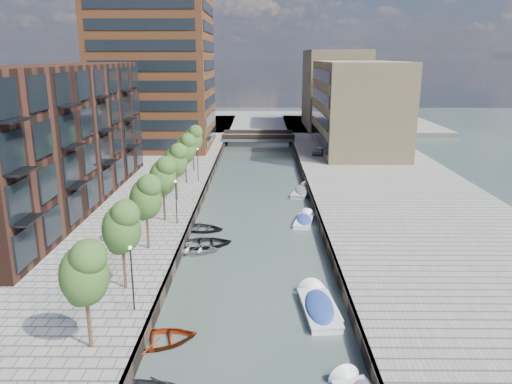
{
  "coord_description": "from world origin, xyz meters",
  "views": [
    {
      "loc": [
        0.4,
        -19.14,
        15.81
      ],
      "look_at": [
        0.0,
        25.9,
        3.5
      ],
      "focal_mm": 35.0,
      "sensor_mm": 36.0,
      "label": 1
    }
  ],
  "objects_px": {
    "sloop_4": "(200,231)",
    "car": "(319,149)",
    "tree_1": "(121,226)",
    "tree_3": "(163,175)",
    "tree_0": "(84,271)",
    "tree_6": "(193,138)",
    "tree_4": "(175,160)",
    "motorboat_2": "(321,304)",
    "motorboat_4": "(302,192)",
    "motorboat_3": "(304,220)",
    "tree_2": "(146,196)",
    "tree_5": "(185,148)",
    "motorboat_0": "(317,306)",
    "bridge": "(258,137)",
    "sloop_2": "(158,343)",
    "sloop_3": "(191,252)",
    "sloop_1": "(204,246)"
  },
  "relations": [
    {
      "from": "tree_1",
      "to": "motorboat_3",
      "type": "distance_m",
      "value": 21.85
    },
    {
      "from": "tree_4",
      "to": "motorboat_2",
      "type": "relative_size",
      "value": 1.26
    },
    {
      "from": "tree_2",
      "to": "tree_3",
      "type": "distance_m",
      "value": 7.0
    },
    {
      "from": "tree_6",
      "to": "sloop_4",
      "type": "height_order",
      "value": "tree_6"
    },
    {
      "from": "tree_5",
      "to": "motorboat_2",
      "type": "xyz_separation_m",
      "value": [
        12.89,
        -28.52,
        -5.22
      ]
    },
    {
      "from": "sloop_1",
      "to": "motorboat_3",
      "type": "distance_m",
      "value": 11.32
    },
    {
      "from": "sloop_1",
      "to": "sloop_3",
      "type": "relative_size",
      "value": 1.01
    },
    {
      "from": "sloop_4",
      "to": "motorboat_0",
      "type": "relative_size",
      "value": 0.77
    },
    {
      "from": "sloop_1",
      "to": "tree_0",
      "type": "bearing_deg",
      "value": 157.64
    },
    {
      "from": "motorboat_0",
      "to": "motorboat_4",
      "type": "distance_m",
      "value": 28.25
    },
    {
      "from": "sloop_2",
      "to": "sloop_3",
      "type": "relative_size",
      "value": 0.95
    },
    {
      "from": "sloop_2",
      "to": "motorboat_4",
      "type": "bearing_deg",
      "value": -34.71
    },
    {
      "from": "tree_6",
      "to": "motorboat_2",
      "type": "bearing_deg",
      "value": -70.06
    },
    {
      "from": "bridge",
      "to": "tree_3",
      "type": "xyz_separation_m",
      "value": [
        -8.5,
        -47.0,
        3.92
      ]
    },
    {
      "from": "tree_5",
      "to": "motorboat_2",
      "type": "height_order",
      "value": "tree_5"
    },
    {
      "from": "tree_2",
      "to": "sloop_4",
      "type": "height_order",
      "value": "tree_2"
    },
    {
      "from": "car",
      "to": "sloop_2",
      "type": "bearing_deg",
      "value": -89.56
    },
    {
      "from": "tree_1",
      "to": "motorboat_3",
      "type": "height_order",
      "value": "tree_1"
    },
    {
      "from": "motorboat_4",
      "to": "tree_6",
      "type": "bearing_deg",
      "value": 150.66
    },
    {
      "from": "sloop_2",
      "to": "sloop_4",
      "type": "relative_size",
      "value": 1.02
    },
    {
      "from": "tree_6",
      "to": "motorboat_0",
      "type": "relative_size",
      "value": 1.02
    },
    {
      "from": "tree_4",
      "to": "motorboat_3",
      "type": "height_order",
      "value": "tree_4"
    },
    {
      "from": "tree_5",
      "to": "motorboat_2",
      "type": "relative_size",
      "value": 1.26
    },
    {
      "from": "tree_5",
      "to": "motorboat_4",
      "type": "xyz_separation_m",
      "value": [
        13.93,
        -0.83,
        -5.1
      ]
    },
    {
      "from": "sloop_2",
      "to": "motorboat_0",
      "type": "distance_m",
      "value": 10.33
    },
    {
      "from": "sloop_4",
      "to": "tree_5",
      "type": "bearing_deg",
      "value": 22.81
    },
    {
      "from": "tree_1",
      "to": "tree_2",
      "type": "xyz_separation_m",
      "value": [
        0.0,
        7.0,
        0.0
      ]
    },
    {
      "from": "sloop_2",
      "to": "motorboat_4",
      "type": "xyz_separation_m",
      "value": [
        10.83,
        32.26,
        0.21
      ]
    },
    {
      "from": "sloop_4",
      "to": "car",
      "type": "xyz_separation_m",
      "value": [
        14.84,
        32.8,
        1.72
      ]
    },
    {
      "from": "motorboat_2",
      "to": "motorboat_3",
      "type": "bearing_deg",
      "value": 88.72
    },
    {
      "from": "tree_2",
      "to": "tree_3",
      "type": "bearing_deg",
      "value": 90.0
    },
    {
      "from": "tree_0",
      "to": "tree_6",
      "type": "distance_m",
      "value": 42.0
    },
    {
      "from": "sloop_4",
      "to": "motorboat_0",
      "type": "bearing_deg",
      "value": -138.18
    },
    {
      "from": "tree_0",
      "to": "motorboat_3",
      "type": "xyz_separation_m",
      "value": [
        13.27,
        23.58,
        -5.12
      ]
    },
    {
      "from": "tree_2",
      "to": "car",
      "type": "height_order",
      "value": "tree_2"
    },
    {
      "from": "tree_1",
      "to": "tree_3",
      "type": "height_order",
      "value": "same"
    },
    {
      "from": "tree_0",
      "to": "motorboat_3",
      "type": "bearing_deg",
      "value": 60.63
    },
    {
      "from": "sloop_2",
      "to": "motorboat_3",
      "type": "height_order",
      "value": "motorboat_3"
    },
    {
      "from": "bridge",
      "to": "tree_2",
      "type": "relative_size",
      "value": 2.18
    },
    {
      "from": "sloop_1",
      "to": "car",
      "type": "bearing_deg",
      "value": -29.73
    },
    {
      "from": "tree_4",
      "to": "car",
      "type": "bearing_deg",
      "value": 54.87
    },
    {
      "from": "tree_5",
      "to": "sloop_3",
      "type": "xyz_separation_m",
      "value": [
        3.1,
        -19.46,
        -5.31
      ]
    },
    {
      "from": "sloop_3",
      "to": "tree_5",
      "type": "bearing_deg",
      "value": 12.63
    },
    {
      "from": "motorboat_4",
      "to": "tree_4",
      "type": "bearing_deg",
      "value": -156.12
    },
    {
      "from": "motorboat_4",
      "to": "sloop_2",
      "type": "bearing_deg",
      "value": -108.57
    },
    {
      "from": "bridge",
      "to": "tree_0",
      "type": "xyz_separation_m",
      "value": [
        -8.5,
        -68.0,
        3.92
      ]
    },
    {
      "from": "sloop_2",
      "to": "tree_1",
      "type": "bearing_deg",
      "value": 15.22
    },
    {
      "from": "tree_6",
      "to": "tree_4",
      "type": "bearing_deg",
      "value": -90.0
    },
    {
      "from": "tree_2",
      "to": "motorboat_2",
      "type": "distance_m",
      "value": 15.81
    },
    {
      "from": "sloop_2",
      "to": "sloop_1",
      "type": "bearing_deg",
      "value": -19.86
    }
  ]
}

